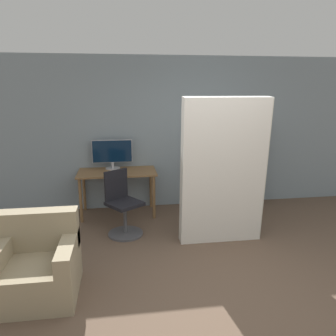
{
  "coord_description": "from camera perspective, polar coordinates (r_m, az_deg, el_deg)",
  "views": [
    {
      "loc": [
        -0.96,
        -2.8,
        2.16
      ],
      "look_at": [
        -0.31,
        1.65,
        1.05
      ],
      "focal_mm": 35.0,
      "sensor_mm": 36.0,
      "label": 1
    }
  ],
  "objects": [
    {
      "name": "office_chair",
      "position": [
        4.97,
        -7.91,
        -7.0
      ],
      "size": [
        0.61,
        0.61,
        0.97
      ],
      "color": "#4C4C51",
      "rests_on": "ground"
    },
    {
      "name": "monitor",
      "position": [
        5.76,
        -9.69,
        2.59
      ],
      "size": [
        0.69,
        0.25,
        0.51
      ],
      "color": "#B7B7BC",
      "rests_on": "desk"
    },
    {
      "name": "wall_back",
      "position": [
        5.96,
        1.08,
        6.05
      ],
      "size": [
        8.0,
        0.06,
        2.7
      ],
      "color": "gray",
      "rests_on": "ground"
    },
    {
      "name": "bookshelf",
      "position": [
        6.2,
        11.55,
        0.63
      ],
      "size": [
        0.75,
        0.31,
        1.61
      ],
      "color": "black",
      "rests_on": "ground"
    },
    {
      "name": "armchair",
      "position": [
        3.89,
        -21.94,
        -15.48
      ],
      "size": [
        0.85,
        0.8,
        0.85
      ],
      "color": "gray",
      "rests_on": "ground"
    },
    {
      "name": "desk",
      "position": [
        5.66,
        -8.82,
        -1.54
      ],
      "size": [
        1.32,
        0.68,
        0.77
      ],
      "color": "brown",
      "rests_on": "ground"
    },
    {
      "name": "ground_plane",
      "position": [
        3.67,
        9.3,
        -22.43
      ],
      "size": [
        16.0,
        16.0,
        0.0
      ],
      "primitive_type": "plane",
      "color": "brown"
    },
    {
      "name": "mattress_near",
      "position": [
        4.56,
        9.67,
        -0.76
      ],
      "size": [
        1.17,
        0.32,
        2.05
      ],
      "color": "silver",
      "rests_on": "ground"
    }
  ]
}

